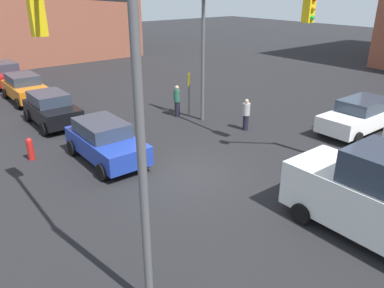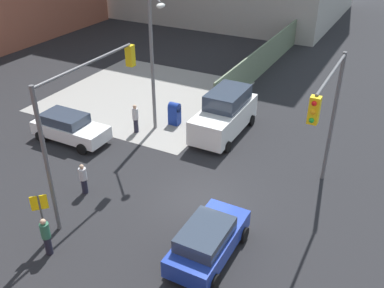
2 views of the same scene
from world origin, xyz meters
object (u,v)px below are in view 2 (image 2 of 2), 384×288
object	(u,v)px
traffic_signal_se_corner	(328,110)
street_lamp_corner	(153,55)
van_white_delivery	(225,114)
pedestrian_crossing	(135,118)
traffic_signal_nw_corner	(84,107)
hatchback_white	(69,127)
pedestrian_waiting	(83,178)
mailbox_blue	(174,113)
pedestrian_walking_north	(46,236)
sedan_blue	(208,240)

from	to	relation	value
traffic_signal_se_corner	street_lamp_corner	xyz separation A→B (m)	(2.47, 10.03, 0.08)
van_white_delivery	pedestrian_crossing	xyz separation A→B (m)	(-2.36, 4.70, -0.35)
traffic_signal_nw_corner	hatchback_white	distance (m)	7.13
hatchback_white	pedestrian_waiting	size ratio (longest dim) A/B	2.85
traffic_signal_nw_corner	hatchback_white	size ratio (longest dim) A/B	1.45
traffic_signal_nw_corner	traffic_signal_se_corner	bearing A→B (deg)	-63.18
mailbox_blue	pedestrian_crossing	world-z (taller)	pedestrian_crossing
pedestrian_walking_north	traffic_signal_nw_corner	bearing A→B (deg)	-167.35
mailbox_blue	pedestrian_crossing	size ratio (longest dim) A/B	0.80
street_lamp_corner	pedestrian_crossing	distance (m)	3.96
traffic_signal_se_corner	pedestrian_crossing	distance (m)	11.73
pedestrian_waiting	pedestrian_walking_north	world-z (taller)	pedestrian_walking_north
pedestrian_crossing	mailbox_blue	bearing A→B (deg)	42.36
pedestrian_walking_north	mailbox_blue	bearing A→B (deg)	-172.27
sedan_blue	van_white_delivery	bearing A→B (deg)	20.54
pedestrian_crossing	pedestrian_walking_north	world-z (taller)	pedestrian_crossing
mailbox_blue	hatchback_white	distance (m)	6.28
sedan_blue	street_lamp_corner	bearing A→B (deg)	42.54
traffic_signal_se_corner	traffic_signal_nw_corner	bearing A→B (deg)	116.82
street_lamp_corner	pedestrian_walking_north	xyz separation A→B (m)	(-10.74, -1.73, -3.81)
sedan_blue	pedestrian_walking_north	xyz separation A→B (m)	(-2.75, 5.60, 0.05)
pedestrian_crossing	van_white_delivery	bearing A→B (deg)	15.86
sedan_blue	van_white_delivery	distance (m)	10.26
traffic_signal_nw_corner	traffic_signal_se_corner	size ratio (longest dim) A/B	1.00
mailbox_blue	pedestrian_walking_north	world-z (taller)	pedestrian_walking_north
traffic_signal_se_corner	sedan_blue	distance (m)	7.22
mailbox_blue	hatchback_white	size ratio (longest dim) A/B	0.32
traffic_signal_nw_corner	street_lamp_corner	xyz separation A→B (m)	(7.02, 1.03, 0.02)
pedestrian_walking_north	traffic_signal_se_corner	bearing A→B (deg)	136.95
hatchback_white	pedestrian_waiting	world-z (taller)	hatchback_white
street_lamp_corner	mailbox_blue	bearing A→B (deg)	-23.02
traffic_signal_nw_corner	pedestrian_waiting	world-z (taller)	traffic_signal_nw_corner
street_lamp_corner	hatchback_white	world-z (taller)	street_lamp_corner
traffic_signal_se_corner	street_lamp_corner	distance (m)	10.33
street_lamp_corner	pedestrian_waiting	bearing A→B (deg)	-177.25
sedan_blue	pedestrian_waiting	distance (m)	7.08
pedestrian_crossing	pedestrian_walking_north	xyz separation A→B (m)	(-10.00, -2.70, -0.04)
traffic_signal_se_corner	pedestrian_waiting	xyz separation A→B (m)	(-4.48, 9.70, -3.81)
pedestrian_walking_north	sedan_blue	bearing A→B (deg)	118.21
sedan_blue	mailbox_blue	bearing A→B (deg)	36.32
traffic_signal_nw_corner	traffic_signal_se_corner	xyz separation A→B (m)	(4.55, -9.00, -0.06)
sedan_blue	pedestrian_waiting	size ratio (longest dim) A/B	2.64
pedestrian_walking_north	van_white_delivery	bearing A→B (deg)	172.83
hatchback_white	pedestrian_crossing	world-z (taller)	pedestrian_crossing
sedan_blue	van_white_delivery	xyz separation A→B (m)	(9.60, 3.60, 0.44)
street_lamp_corner	hatchback_white	xyz separation A→B (m)	(-3.35, 3.74, -3.86)
street_lamp_corner	mailbox_blue	size ratio (longest dim) A/B	5.59
traffic_signal_se_corner	van_white_delivery	distance (m)	8.21
street_lamp_corner	van_white_delivery	size ratio (longest dim) A/B	1.48
traffic_signal_nw_corner	sedan_blue	xyz separation A→B (m)	(-0.98, -6.30, -3.83)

